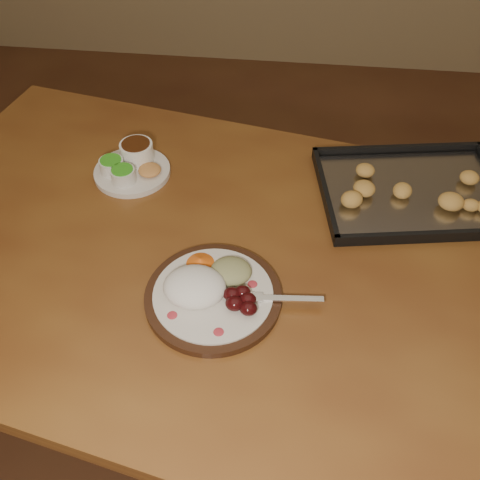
# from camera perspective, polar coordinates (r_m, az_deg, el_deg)

# --- Properties ---
(ground) EXTENTS (4.00, 4.00, 0.00)m
(ground) POSITION_cam_1_polar(r_m,az_deg,el_deg) (1.83, 5.94, -12.31)
(ground) COLOR brown
(ground) RESTS_ON ground
(dining_table) EXTENTS (1.65, 1.18, 0.75)m
(dining_table) POSITION_cam_1_polar(r_m,az_deg,el_deg) (1.16, -1.20, -4.69)
(dining_table) COLOR brown
(dining_table) RESTS_ON ground
(dinner_plate) EXTENTS (0.33, 0.26, 0.06)m
(dinner_plate) POSITION_cam_1_polar(r_m,az_deg,el_deg) (1.00, -3.13, -5.42)
(dinner_plate) COLOR black
(dinner_plate) RESTS_ON dining_table
(condiment_saucer) EXTENTS (0.18, 0.18, 0.06)m
(condiment_saucer) POSITION_cam_1_polar(r_m,az_deg,el_deg) (1.29, -11.52, 7.82)
(condiment_saucer) COLOR silver
(condiment_saucer) RESTS_ON dining_table
(baking_tray) EXTENTS (0.46, 0.37, 0.04)m
(baking_tray) POSITION_cam_1_polar(r_m,az_deg,el_deg) (1.27, 18.03, 5.08)
(baking_tray) COLOR black
(baking_tray) RESTS_ON dining_table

